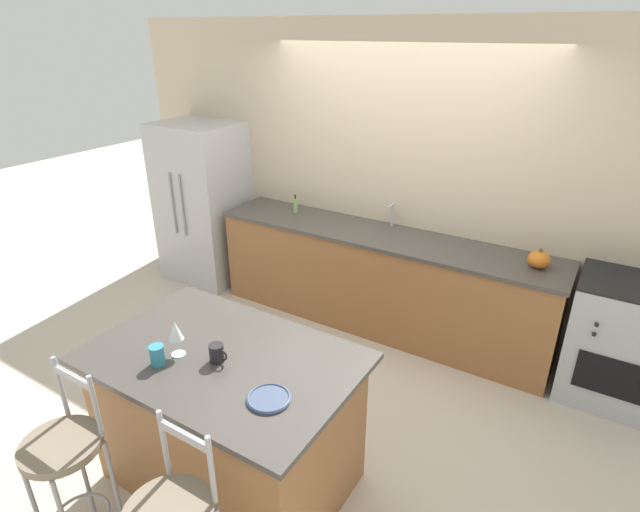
{
  "coord_description": "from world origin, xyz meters",
  "views": [
    {
      "loc": [
        1.69,
        -3.44,
        2.6
      ],
      "look_at": [
        0.0,
        -0.69,
        1.12
      ],
      "focal_mm": 28.0,
      "sensor_mm": 36.0,
      "label": 1
    }
  ],
  "objects": [
    {
      "name": "kitchen_island",
      "position": [
        0.01,
        -1.76,
        0.47
      ],
      "size": [
        1.53,
        1.0,
        0.92
      ],
      "color": "#936038",
      "rests_on": "ground_plane"
    },
    {
      "name": "soap_bottle",
      "position": [
        -0.97,
        0.42,
        1.01
      ],
      "size": [
        0.05,
        0.05,
        0.18
      ],
      "color": "#89B260",
      "rests_on": "back_counter"
    },
    {
      "name": "back_counter",
      "position": [
        0.0,
        0.37,
        0.47
      ],
      "size": [
        3.17,
        0.67,
        0.93
      ],
      "color": "#936038",
      "rests_on": "ground_plane"
    },
    {
      "name": "sink_faucet",
      "position": [
        0.0,
        0.57,
        1.07
      ],
      "size": [
        0.02,
        0.13,
        0.22
      ],
      "color": "#ADAFB5",
      "rests_on": "back_counter"
    },
    {
      "name": "pumpkin_decoration",
      "position": [
        1.31,
        0.36,
        1.0
      ],
      "size": [
        0.17,
        0.17,
        0.15
      ],
      "color": "orange",
      "rests_on": "back_counter"
    },
    {
      "name": "oven_range",
      "position": [
        2.01,
        0.36,
        0.49
      ],
      "size": [
        0.78,
        0.64,
        0.97
      ],
      "color": "#ADAFB5",
      "rests_on": "ground_plane"
    },
    {
      "name": "coffee_mug",
      "position": [
        0.02,
        -1.81,
        0.98
      ],
      "size": [
        0.12,
        0.08,
        0.1
      ],
      "color": "#232326",
      "rests_on": "kitchen_island"
    },
    {
      "name": "ground_plane",
      "position": [
        0.0,
        0.0,
        0.0
      ],
      "size": [
        18.0,
        18.0,
        0.0
      ],
      "primitive_type": "plane",
      "color": "beige"
    },
    {
      "name": "refrigerator",
      "position": [
        -2.11,
        0.31,
        0.86
      ],
      "size": [
        0.86,
        0.73,
        1.72
      ],
      "color": "#BCBCC1",
      "rests_on": "ground_plane"
    },
    {
      "name": "dinner_plate",
      "position": [
        0.46,
        -1.91,
        0.93
      ],
      "size": [
        0.22,
        0.22,
        0.02
      ],
      "color": "#425170",
      "rests_on": "kitchen_island"
    },
    {
      "name": "bar_stool_near",
      "position": [
        -0.36,
        -2.53,
        0.61
      ],
      "size": [
        0.39,
        0.39,
        1.12
      ],
      "color": "#99999E",
      "rests_on": "ground_plane"
    },
    {
      "name": "wine_glass",
      "position": [
        -0.21,
        -1.88,
        1.08
      ],
      "size": [
        0.08,
        0.08,
        0.22
      ],
      "color": "white",
      "rests_on": "kitchen_island"
    },
    {
      "name": "tumbler_cup",
      "position": [
        -0.23,
        -2.0,
        0.98
      ],
      "size": [
        0.08,
        0.08,
        0.12
      ],
      "color": "teal",
      "rests_on": "kitchen_island"
    },
    {
      "name": "wall_back",
      "position": [
        0.0,
        0.69,
        1.35
      ],
      "size": [
        6.0,
        0.07,
        2.7
      ],
      "color": "beige",
      "rests_on": "ground_plane"
    }
  ]
}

